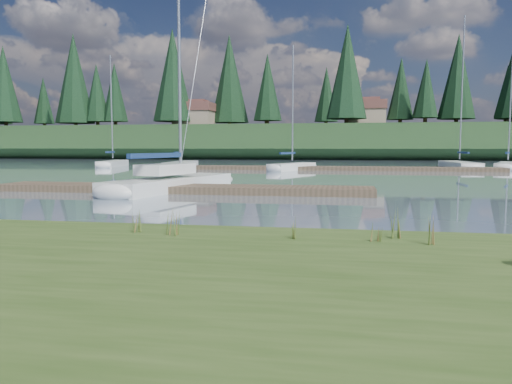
# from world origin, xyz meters

# --- Properties ---
(ground) EXTENTS (200.00, 200.00, 0.00)m
(ground) POSITION_xyz_m (0.00, 30.00, 0.00)
(ground) COLOR gray
(ground) RESTS_ON ground
(bank) EXTENTS (60.00, 9.00, 0.35)m
(bank) POSITION_xyz_m (0.00, -6.00, 0.17)
(bank) COLOR #394F1E
(bank) RESTS_ON ground
(ridge) EXTENTS (200.00, 20.00, 5.00)m
(ridge) POSITION_xyz_m (0.00, 73.00, 2.50)
(ridge) COLOR #1B3319
(ridge) RESTS_ON ground
(sailboat_main) EXTENTS (3.84, 9.30, 13.11)m
(sailboat_main) POSITION_xyz_m (-4.54, 10.54, 0.42)
(sailboat_main) COLOR silver
(sailboat_main) RESTS_ON ground
(dock_near) EXTENTS (16.00, 2.00, 0.30)m
(dock_near) POSITION_xyz_m (-4.00, 9.00, 0.15)
(dock_near) COLOR #4C3D2C
(dock_near) RESTS_ON ground
(dock_far) EXTENTS (26.00, 2.20, 0.30)m
(dock_far) POSITION_xyz_m (2.00, 30.00, 0.15)
(dock_far) COLOR #4C3D2C
(dock_far) RESTS_ON ground
(sailboat_bg_0) EXTENTS (2.74, 7.43, 10.65)m
(sailboat_bg_0) POSITION_xyz_m (-19.30, 34.49, 0.32)
(sailboat_bg_0) COLOR silver
(sailboat_bg_0) RESTS_ON ground
(sailboat_bg_1) EXTENTS (2.67, 8.84, 12.90)m
(sailboat_bg_1) POSITION_xyz_m (-11.79, 32.76, 0.33)
(sailboat_bg_1) COLOR silver
(sailboat_bg_1) RESTS_ON ground
(sailboat_bg_2) EXTENTS (3.83, 6.62, 10.13)m
(sailboat_bg_2) POSITION_xyz_m (-1.16, 29.95, 0.33)
(sailboat_bg_2) COLOR silver
(sailboat_bg_2) RESTS_ON ground
(sailboat_bg_3) EXTENTS (2.23, 9.30, 13.42)m
(sailboat_bg_3) POSITION_xyz_m (12.87, 36.77, 0.32)
(sailboat_bg_3) COLOR silver
(sailboat_bg_3) RESTS_ON ground
(sailboat_bg_4) EXTENTS (4.25, 8.01, 11.74)m
(sailboat_bg_4) POSITION_xyz_m (16.76, 35.15, 0.32)
(sailboat_bg_4) COLOR silver
(sailboat_bg_4) RESTS_ON ground
(weed_0) EXTENTS (0.17, 0.14, 0.63)m
(weed_0) POSITION_xyz_m (-0.19, -2.70, 0.62)
(weed_0) COLOR #475B23
(weed_0) RESTS_ON bank
(weed_1) EXTENTS (0.17, 0.14, 0.44)m
(weed_1) POSITION_xyz_m (1.98, -2.63, 0.53)
(weed_1) COLOR #475B23
(weed_1) RESTS_ON bank
(weed_2) EXTENTS (0.17, 0.14, 0.56)m
(weed_2) POSITION_xyz_m (3.69, -2.28, 0.59)
(weed_2) COLOR #475B23
(weed_2) RESTS_ON bank
(weed_3) EXTENTS (0.17, 0.14, 0.59)m
(weed_3) POSITION_xyz_m (-1.00, -2.49, 0.60)
(weed_3) COLOR #475B23
(weed_3) RESTS_ON bank
(weed_4) EXTENTS (0.17, 0.14, 0.39)m
(weed_4) POSITION_xyz_m (3.30, -2.64, 0.51)
(weed_4) COLOR #475B23
(weed_4) RESTS_ON bank
(weed_5) EXTENTS (0.17, 0.14, 0.53)m
(weed_5) POSITION_xyz_m (4.18, -2.78, 0.57)
(weed_5) COLOR #475B23
(weed_5) RESTS_ON bank
(mud_lip) EXTENTS (60.00, 0.50, 0.14)m
(mud_lip) POSITION_xyz_m (0.00, -1.60, 0.07)
(mud_lip) COLOR #33281C
(mud_lip) RESTS_ON ground
(conifer_0) EXTENTS (5.72, 5.72, 14.15)m
(conifer_0) POSITION_xyz_m (-55.00, 67.00, 12.64)
(conifer_0) COLOR #382619
(conifer_0) RESTS_ON ridge
(conifer_1) EXTENTS (4.40, 4.40, 11.30)m
(conifer_1) POSITION_xyz_m (-40.00, 71.00, 11.28)
(conifer_1) COLOR #382619
(conifer_1) RESTS_ON ridge
(conifer_2) EXTENTS (6.60, 6.60, 16.05)m
(conifer_2) POSITION_xyz_m (-25.00, 68.00, 13.54)
(conifer_2) COLOR #382619
(conifer_2) RESTS_ON ridge
(conifer_3) EXTENTS (4.84, 4.84, 12.25)m
(conifer_3) POSITION_xyz_m (-10.00, 72.00, 11.74)
(conifer_3) COLOR #382619
(conifer_3) RESTS_ON ridge
(conifer_4) EXTENTS (6.16, 6.16, 15.10)m
(conifer_4) POSITION_xyz_m (3.00, 66.00, 13.09)
(conifer_4) COLOR #382619
(conifer_4) RESTS_ON ridge
(conifer_5) EXTENTS (3.96, 3.96, 10.35)m
(conifer_5) POSITION_xyz_m (15.00, 70.00, 10.83)
(conifer_5) COLOR #382619
(conifer_5) RESTS_ON ridge
(house_0) EXTENTS (6.30, 5.30, 4.65)m
(house_0) POSITION_xyz_m (-22.00, 70.00, 7.31)
(house_0) COLOR gray
(house_0) RESTS_ON ridge
(house_1) EXTENTS (6.30, 5.30, 4.65)m
(house_1) POSITION_xyz_m (6.00, 71.00, 7.31)
(house_1) COLOR gray
(house_1) RESTS_ON ridge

